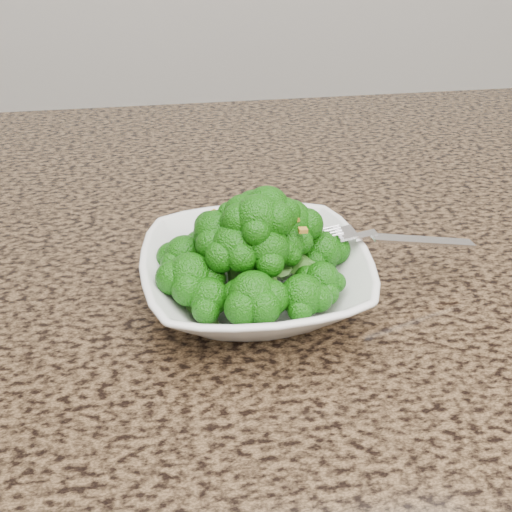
{
  "coord_description": "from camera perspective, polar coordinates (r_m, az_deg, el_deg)",
  "views": [
    {
      "loc": [
        -0.1,
        -0.24,
        1.26
      ],
      "look_at": [
        -0.03,
        0.24,
        0.95
      ],
      "focal_mm": 45.0,
      "sensor_mm": 36.0,
      "label": 1
    }
  ],
  "objects": [
    {
      "name": "garlic_topping",
      "position": [
        0.54,
        0.0,
        7.36
      ],
      "size": [
        0.11,
        0.11,
        0.01
      ],
      "primitive_type": null,
      "color": "#BB8A2D",
      "rests_on": "broccoli_pile"
    },
    {
      "name": "fork",
      "position": [
        0.61,
        10.04,
        1.87
      ],
      "size": [
        0.18,
        0.05,
        0.01
      ],
      "primitive_type": null,
      "rotation": [
        0.0,
        0.0,
        0.11
      ],
      "color": "silver",
      "rests_on": "bowl"
    },
    {
      "name": "granite_counter",
      "position": [
        0.67,
        1.95,
        -1.88
      ],
      "size": [
        1.64,
        1.04,
        0.03
      ],
      "primitive_type": "cube",
      "color": "brown",
      "rests_on": "cabinet"
    },
    {
      "name": "broccoli_pile",
      "position": [
        0.56,
        0.0,
        3.48
      ],
      "size": [
        0.18,
        0.18,
        0.08
      ],
      "primitive_type": null,
      "color": "#17650B",
      "rests_on": "bowl"
    },
    {
      "name": "bowl",
      "position": [
        0.59,
        -0.0,
        -1.99
      ],
      "size": [
        0.21,
        0.21,
        0.05
      ],
      "primitive_type": "imported",
      "rotation": [
        0.0,
        0.0,
        0.02
      ],
      "color": "white",
      "rests_on": "granite_counter"
    }
  ]
}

